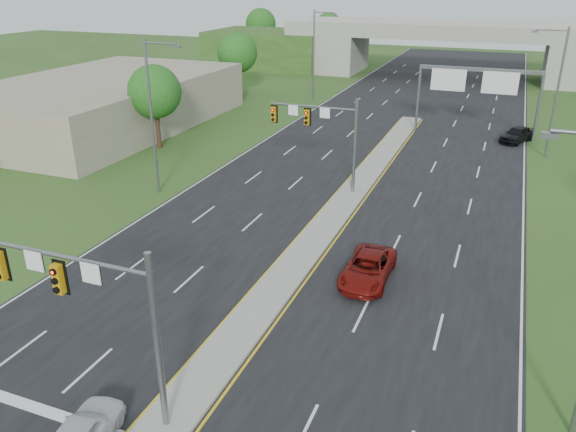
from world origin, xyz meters
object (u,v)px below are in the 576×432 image
Objects in this scene: signal_mast_near at (96,302)px; signal_mast_far at (325,128)px; car_far_a at (368,268)px; car_far_c at (517,134)px; overpass at (448,54)px; sign_gantry at (477,83)px.

signal_mast_near is 25.00m from signal_mast_far.
car_far_c is (6.87, 31.30, 0.06)m from car_far_a.
signal_mast_far is 0.09× the size of overpass.
car_far_a is 1.13× the size of car_far_c.
overpass is 18.10× the size of car_far_c.
car_far_c is at bearing -9.75° from sign_gantry.
sign_gantry is at bearing -79.21° from overpass.
sign_gantry is (8.95, 44.99, 0.51)m from signal_mast_near.
car_far_a is at bearing -62.05° from signal_mast_far.
signal_mast_far is at bearing -99.61° from car_far_c.
sign_gantry is 0.14× the size of overpass.
signal_mast_near is 45.88m from sign_gantry.
overpass is at bearing 132.03° from car_far_c.
overpass reaches higher than car_far_c.
overpass reaches higher than signal_mast_near.
signal_mast_near is 1.00× the size of signal_mast_far.
signal_mast_near is 14.99m from car_far_a.
overpass reaches higher than signal_mast_far.
signal_mast_far is 23.71m from car_far_c.
signal_mast_far reaches higher than car_far_c.
signal_mast_near is 0.09× the size of overpass.
signal_mast_near is 46.37m from car_far_c.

